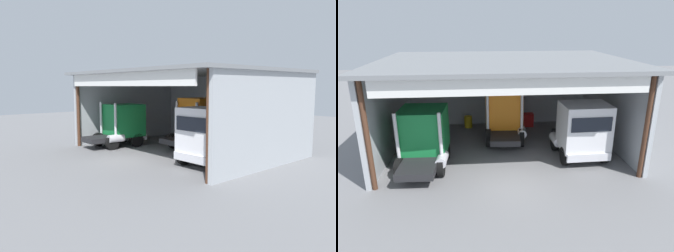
{
  "view_description": "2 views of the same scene",
  "coord_description": "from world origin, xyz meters",
  "views": [
    {
      "loc": [
        16.91,
        -11.3,
        4.53
      ],
      "look_at": [
        0.0,
        3.41,
        1.87
      ],
      "focal_mm": 35.83,
      "sensor_mm": 36.0,
      "label": 1
    },
    {
      "loc": [
        -1.54,
        -13.08,
        7.56
      ],
      "look_at": [
        0.0,
        3.41,
        1.87
      ],
      "focal_mm": 32.35,
      "sensor_mm": 36.0,
      "label": 2
    }
  ],
  "objects": [
    {
      "name": "truck_green_center_bay",
      "position": [
        -4.55,
        2.65,
        1.69
      ],
      "size": [
        2.63,
        4.56,
        3.33
      ],
      "rotation": [
        0.0,
        0.0,
        -0.03
      ],
      "color": "#197F3D",
      "rests_on": "ground"
    },
    {
      "name": "oil_drum",
      "position": [
        -2.37,
        8.83,
        0.44
      ],
      "size": [
        0.58,
        0.58,
        0.87
      ],
      "primitive_type": "cylinder",
      "color": "gold",
      "rests_on": "ground"
    },
    {
      "name": "truck_white_center_left_bay",
      "position": [
        4.24,
        2.62,
        1.75
      ],
      "size": [
        2.79,
        4.37,
        3.36
      ],
      "rotation": [
        0.0,
        0.0,
        3.16
      ],
      "color": "white",
      "rests_on": "ground"
    },
    {
      "name": "workshop_shed",
      "position": [
        0.0,
        5.77,
        3.82
      ],
      "size": [
        14.28,
        10.44,
        5.54
      ],
      "color": "#ADB2B7",
      "rests_on": "ground"
    },
    {
      "name": "tool_cart",
      "position": [
        2.12,
        8.67,
        0.5
      ],
      "size": [
        0.9,
        0.6,
        1.0
      ],
      "primitive_type": "cube",
      "color": "red",
      "rests_on": "ground"
    },
    {
      "name": "ground_plane",
      "position": [
        0.0,
        0.0,
        0.0
      ],
      "size": [
        80.0,
        80.0,
        0.0
      ],
      "primitive_type": "plane",
      "color": "slate",
      "rests_on": "ground"
    },
    {
      "name": "truck_orange_center_right_bay",
      "position": [
        0.18,
        6.25,
        1.97
      ],
      "size": [
        2.65,
        4.66,
        3.69
      ],
      "rotation": [
        0.0,
        0.0,
        -0.07
      ],
      "color": "orange",
      "rests_on": "ground"
    }
  ]
}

